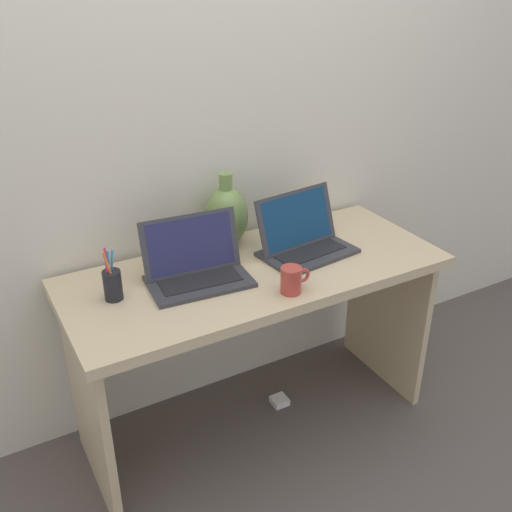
# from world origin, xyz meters

# --- Properties ---
(ground_plane) EXTENTS (6.00, 6.00, 0.00)m
(ground_plane) POSITION_xyz_m (0.00, 0.00, 0.00)
(ground_plane) COLOR #564C47
(back_wall) EXTENTS (4.40, 0.04, 2.40)m
(back_wall) POSITION_xyz_m (0.00, 0.34, 1.20)
(back_wall) COLOR beige
(back_wall) RESTS_ON ground
(desk) EXTENTS (1.42, 0.59, 0.75)m
(desk) POSITION_xyz_m (0.00, 0.00, 0.58)
(desk) COLOR #D1B78C
(desk) RESTS_ON ground
(laptop_left) EXTENTS (0.37, 0.25, 0.22)m
(laptop_left) POSITION_xyz_m (-0.23, 0.03, 0.81)
(laptop_left) COLOR #333338
(laptop_left) RESTS_ON desk
(laptop_right) EXTENTS (0.38, 0.27, 0.23)m
(laptop_right) POSITION_xyz_m (0.22, 0.03, 0.81)
(laptop_right) COLOR #333338
(laptop_right) RESTS_ON desk
(green_vase) EXTENTS (0.17, 0.17, 0.30)m
(green_vase) POSITION_xyz_m (0.00, 0.24, 0.87)
(green_vase) COLOR #75934C
(green_vase) RESTS_ON desk
(coffee_mug) EXTENTS (0.11, 0.07, 0.09)m
(coffee_mug) POSITION_xyz_m (0.02, -0.21, 0.79)
(coffee_mug) COLOR #B23D33
(coffee_mug) RESTS_ON desk
(pen_cup) EXTENTS (0.06, 0.06, 0.19)m
(pen_cup) POSITION_xyz_m (-0.52, 0.04, 0.80)
(pen_cup) COLOR black
(pen_cup) RESTS_ON desk
(power_brick) EXTENTS (0.07, 0.07, 0.03)m
(power_brick) POSITION_xyz_m (0.14, 0.05, 0.01)
(power_brick) COLOR white
(power_brick) RESTS_ON ground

